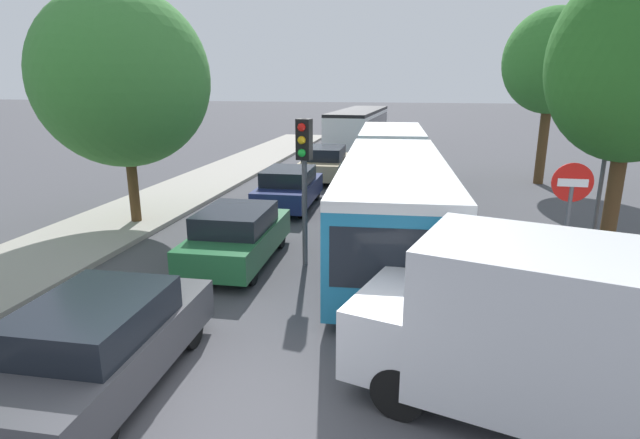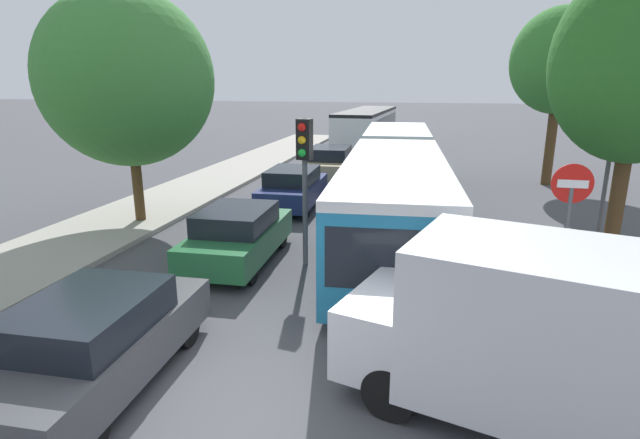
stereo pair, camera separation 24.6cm
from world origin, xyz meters
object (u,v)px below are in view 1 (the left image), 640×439
(queued_car_graphite, at_px, (101,344))
(tree_right_mid, at_px, (552,62))
(queued_car_green, at_px, (237,236))
(tree_right_near, at_px, (635,63))
(traffic_light, at_px, (304,160))
(direction_sign_post, at_px, (606,153))
(city_bus_rear, at_px, (359,125))
(white_van, at_px, (571,333))
(queued_car_navy, at_px, (289,188))
(queued_car_tan, at_px, (324,163))
(articulated_bus, at_px, (392,175))
(tree_left_mid, at_px, (119,83))
(no_entry_sign, at_px, (568,215))

(queued_car_graphite, distance_m, tree_right_mid, 19.63)
(queued_car_green, xyz_separation_m, tree_right_near, (8.54, 1.68, 3.88))
(traffic_light, height_order, direction_sign_post, direction_sign_post)
(city_bus_rear, height_order, white_van, city_bus_rear)
(queued_car_navy, distance_m, queued_car_tan, 5.21)
(queued_car_graphite, bearing_deg, articulated_bus, -20.17)
(tree_right_near, bearing_deg, direction_sign_post, 105.48)
(city_bus_rear, relative_size, white_van, 2.09)
(queued_car_navy, height_order, white_van, white_van)
(tree_left_mid, bearing_deg, queued_car_tan, 62.89)
(queued_car_graphite, height_order, no_entry_sign, no_entry_sign)
(city_bus_rear, height_order, traffic_light, traffic_light)
(city_bus_rear, relative_size, queued_car_navy, 2.82)
(direction_sign_post, bearing_deg, queued_car_graphite, 26.58)
(articulated_bus, height_order, white_van, articulated_bus)
(queued_car_navy, relative_size, tree_right_near, 0.59)
(white_van, bearing_deg, traffic_light, -31.50)
(traffic_light, xyz_separation_m, tree_right_near, (6.95, 1.50, 2.07))
(queued_car_navy, bearing_deg, queued_car_green, -179.70)
(queued_car_green, relative_size, white_van, 0.73)
(traffic_light, bearing_deg, queued_car_green, -74.58)
(queued_car_green, relative_size, direction_sign_post, 1.09)
(no_entry_sign, xyz_separation_m, tree_right_near, (1.75, 2.94, 2.69))
(queued_car_tan, distance_m, traffic_light, 10.78)
(city_bus_rear, bearing_deg, tree_right_mid, -138.69)
(city_bus_rear, relative_size, tree_right_near, 1.66)
(city_bus_rear, distance_m, queued_car_tan, 12.27)
(traffic_light, bearing_deg, tree_right_mid, 155.82)
(articulated_bus, distance_m, no_entry_sign, 7.05)
(queued_car_graphite, distance_m, queued_car_navy, 10.68)
(white_van, xyz_separation_m, no_entry_sign, (0.75, 3.40, 0.64))
(queued_car_green, height_order, tree_right_near, tree_right_near)
(queued_car_tan, bearing_deg, no_entry_sign, -152.18)
(traffic_light, bearing_deg, queued_car_tan, -162.51)
(traffic_light, relative_size, tree_right_near, 0.51)
(articulated_bus, xyz_separation_m, queued_car_tan, (-3.27, 5.85, -0.64))
(city_bus_rear, relative_size, tree_right_mid, 1.59)
(articulated_bus, xyz_separation_m, tree_left_mid, (-7.52, -2.45, 2.77))
(articulated_bus, bearing_deg, city_bus_rear, -173.57)
(traffic_light, bearing_deg, no_entry_sign, 83.58)
(no_entry_sign, bearing_deg, tree_right_mid, 169.85)
(city_bus_rear, height_order, direction_sign_post, direction_sign_post)
(queued_car_navy, xyz_separation_m, tree_left_mid, (-4.03, -3.10, 3.45))
(articulated_bus, xyz_separation_m, tree_right_mid, (5.81, 6.81, 3.57))
(city_bus_rear, height_order, queued_car_tan, city_bus_rear)
(queued_car_navy, distance_m, traffic_light, 5.89)
(queued_car_tan, height_order, direction_sign_post, direction_sign_post)
(city_bus_rear, relative_size, queued_car_green, 2.85)
(queued_car_tan, bearing_deg, queued_car_green, 178.16)
(queued_car_graphite, height_order, tree_left_mid, tree_left_mid)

